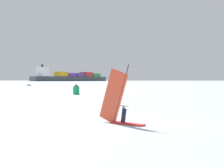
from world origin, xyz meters
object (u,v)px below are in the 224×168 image
cargo_ship (70,77)px  small_sailboat (29,84)px  windsurfer (120,108)px  channel_buoy (76,90)px

cargo_ship → small_sailboat: 493.87m
windsurfer → small_sailboat: (-19.72, 135.89, -0.32)m
channel_buoy → small_sailboat: 95.77m
small_sailboat → channel_buoy: bearing=-173.2°
windsurfer → cargo_ship: size_ratio=0.03×
cargo_ship → channel_buoy: size_ratio=74.79×
windsurfer → small_sailboat: small_sailboat is taller
cargo_ship → channel_buoy: cargo_ship is taller
windsurfer → small_sailboat: 137.31m
windsurfer → small_sailboat: bearing=148.8°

